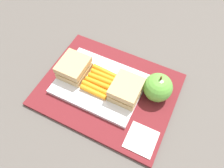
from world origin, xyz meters
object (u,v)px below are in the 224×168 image
sandwich_half_left (74,68)px  paper_napkin (141,139)px  sandwich_half_right (126,90)px  apple (158,87)px  carrot_sticks_bundle (99,81)px  food_tray (100,84)px

sandwich_half_left → paper_napkin: sandwich_half_left is taller
sandwich_half_right → apple: apple is taller
sandwich_half_left → sandwich_half_right: 0.16m
paper_napkin → carrot_sticks_bundle: bearing=150.3°
sandwich_half_right → food_tray: bearing=180.0°
food_tray → sandwich_half_right: 0.08m
food_tray → paper_napkin: 0.18m
sandwich_half_right → carrot_sticks_bundle: sandwich_half_right is taller
sandwich_half_left → sandwich_half_right: bearing=0.0°
paper_napkin → sandwich_half_right: bearing=131.9°
food_tray → carrot_sticks_bundle: 0.01m
carrot_sticks_bundle → apple: bearing=14.8°
sandwich_half_left → paper_napkin: bearing=-21.0°
food_tray → sandwich_half_left: (-0.08, 0.00, 0.03)m
apple → sandwich_half_right: bearing=-150.7°
sandwich_half_left → apple: bearing=9.8°
sandwich_half_right → carrot_sticks_bundle: bearing=179.9°
sandwich_half_left → carrot_sticks_bundle: 0.08m
carrot_sticks_bundle → food_tray: bearing=-21.6°
apple → carrot_sticks_bundle: bearing=-165.2°
food_tray → apple: bearing=14.8°
food_tray → carrot_sticks_bundle: carrot_sticks_bundle is taller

